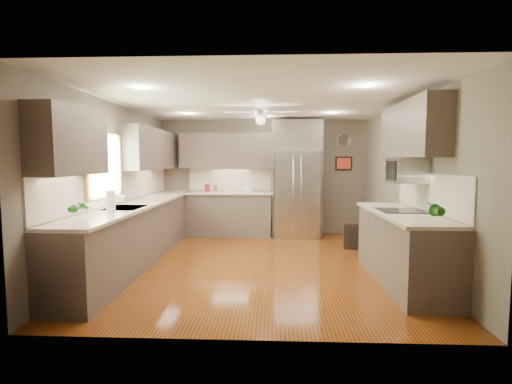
# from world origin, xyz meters

# --- Properties ---
(floor) EXTENTS (5.00, 5.00, 0.00)m
(floor) POSITION_xyz_m (0.00, 0.00, 0.00)
(floor) COLOR #531E0B
(floor) RESTS_ON ground
(ceiling) EXTENTS (5.00, 5.00, 0.00)m
(ceiling) POSITION_xyz_m (0.00, 0.00, 2.50)
(ceiling) COLOR white
(ceiling) RESTS_ON ground
(wall_back) EXTENTS (4.50, 0.00, 4.50)m
(wall_back) POSITION_xyz_m (0.00, 2.50, 1.25)
(wall_back) COLOR #62584B
(wall_back) RESTS_ON ground
(wall_front) EXTENTS (4.50, 0.00, 4.50)m
(wall_front) POSITION_xyz_m (0.00, -2.50, 1.25)
(wall_front) COLOR #62584B
(wall_front) RESTS_ON ground
(wall_left) EXTENTS (0.00, 5.00, 5.00)m
(wall_left) POSITION_xyz_m (-2.25, 0.00, 1.25)
(wall_left) COLOR #62584B
(wall_left) RESTS_ON ground
(wall_right) EXTENTS (0.00, 5.00, 5.00)m
(wall_right) POSITION_xyz_m (2.25, 0.00, 1.25)
(wall_right) COLOR #62584B
(wall_right) RESTS_ON ground
(canister_a) EXTENTS (0.12, 0.12, 0.18)m
(canister_a) POSITION_xyz_m (-1.20, 2.19, 1.02)
(canister_a) COLOR maroon
(canister_a) RESTS_ON back_run
(canister_b) EXTENTS (0.10, 0.10, 0.14)m
(canister_b) POSITION_xyz_m (-1.03, 2.20, 1.01)
(canister_b) COLOR silver
(canister_b) RESTS_ON back_run
(canister_c) EXTENTS (0.13, 0.13, 0.19)m
(canister_c) POSITION_xyz_m (-0.82, 2.21, 1.03)
(canister_c) COLOR #BFB68F
(canister_c) RESTS_ON back_run
(soap_bottle) EXTENTS (0.11, 0.11, 0.20)m
(soap_bottle) POSITION_xyz_m (-2.07, -0.22, 1.04)
(soap_bottle) COLOR white
(soap_bottle) RESTS_ON left_run
(potted_plant_left) EXTENTS (0.17, 0.13, 0.30)m
(potted_plant_left) POSITION_xyz_m (-1.96, -1.70, 1.09)
(potted_plant_left) COLOR #215D1A
(potted_plant_left) RESTS_ON left_run
(potted_plant_right) EXTENTS (0.19, 0.16, 0.31)m
(potted_plant_right) POSITION_xyz_m (1.90, -1.73, 1.10)
(potted_plant_right) COLOR #215D1A
(potted_plant_right) RESTS_ON right_run
(bowl) EXTENTS (0.24, 0.24, 0.06)m
(bowl) POSITION_xyz_m (-0.32, 2.21, 0.97)
(bowl) COLOR #BFB68F
(bowl) RESTS_ON back_run
(left_run) EXTENTS (0.65, 4.70, 1.45)m
(left_run) POSITION_xyz_m (-1.95, 0.15, 0.48)
(left_run) COLOR #4A3D36
(left_run) RESTS_ON ground
(back_run) EXTENTS (1.85, 0.65, 1.45)m
(back_run) POSITION_xyz_m (-0.72, 2.20, 0.48)
(back_run) COLOR #4A3D36
(back_run) RESTS_ON ground
(uppers) EXTENTS (4.50, 4.70, 0.95)m
(uppers) POSITION_xyz_m (-0.74, 0.71, 1.87)
(uppers) COLOR #4A3D36
(uppers) RESTS_ON wall_left
(window) EXTENTS (0.05, 1.12, 0.92)m
(window) POSITION_xyz_m (-2.22, -0.50, 1.55)
(window) COLOR #BFF2B2
(window) RESTS_ON wall_left
(sink) EXTENTS (0.50, 0.70, 0.32)m
(sink) POSITION_xyz_m (-1.93, -0.50, 0.91)
(sink) COLOR silver
(sink) RESTS_ON left_run
(refrigerator) EXTENTS (1.06, 0.75, 2.45)m
(refrigerator) POSITION_xyz_m (0.70, 2.16, 1.19)
(refrigerator) COLOR silver
(refrigerator) RESTS_ON ground
(right_run) EXTENTS (0.70, 2.20, 1.45)m
(right_run) POSITION_xyz_m (1.93, -0.80, 0.48)
(right_run) COLOR #4A3D36
(right_run) RESTS_ON ground
(microwave) EXTENTS (0.43, 0.55, 0.34)m
(microwave) POSITION_xyz_m (2.03, -0.55, 1.48)
(microwave) COLOR silver
(microwave) RESTS_ON wall_right
(ceiling_fan) EXTENTS (1.18, 1.18, 0.32)m
(ceiling_fan) POSITION_xyz_m (-0.00, 0.30, 2.33)
(ceiling_fan) COLOR white
(ceiling_fan) RESTS_ON ceiling
(recessed_lights) EXTENTS (2.84, 3.14, 0.01)m
(recessed_lights) POSITION_xyz_m (-0.04, 0.40, 2.49)
(recessed_lights) COLOR white
(recessed_lights) RESTS_ON ceiling
(wall_clock) EXTENTS (0.30, 0.03, 0.30)m
(wall_clock) POSITION_xyz_m (1.75, 2.48, 2.05)
(wall_clock) COLOR white
(wall_clock) RESTS_ON wall_back
(framed_print) EXTENTS (0.36, 0.03, 0.30)m
(framed_print) POSITION_xyz_m (1.75, 2.48, 1.55)
(framed_print) COLOR black
(framed_print) RESTS_ON wall_back
(stool) EXTENTS (0.50, 0.50, 0.47)m
(stool) POSITION_xyz_m (1.75, 1.15, 0.24)
(stool) COLOR black
(stool) RESTS_ON ground
(paper_towel) EXTENTS (0.12, 0.12, 0.29)m
(paper_towel) POSITION_xyz_m (-1.95, -0.92, 1.08)
(paper_towel) COLOR white
(paper_towel) RESTS_ON left_run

